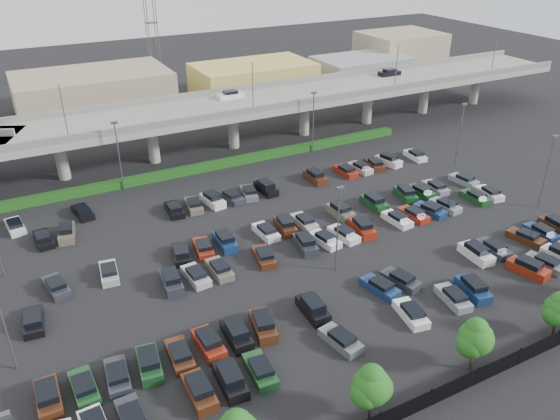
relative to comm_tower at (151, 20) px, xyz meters
name	(u,v)px	position (x,y,z in m)	size (l,w,h in m)	color
ground	(300,237)	(-4.00, -74.00, -15.61)	(280.00, 280.00, 0.00)	black
overpass	(203,113)	(-4.25, -42.00, -8.64)	(150.00, 13.00, 15.80)	gray
hedge	(223,164)	(-4.00, -49.00, -15.06)	(66.00, 1.60, 1.10)	#184213
fence	(467,381)	(-4.05, -102.00, -14.71)	(70.00, 0.10, 2.00)	black
tree_row	(466,343)	(-3.30, -100.53, -12.09)	(65.07, 3.66, 5.94)	#332316
parked_cars	(315,248)	(-4.11, -77.77, -14.99)	(62.97, 41.66, 1.67)	white
light_poles	(262,193)	(-8.12, -72.00, -9.37)	(66.90, 48.38, 10.30)	#4F5055
distant_buildings	(210,82)	(8.38, -12.19, -11.87)	(138.00, 24.00, 9.00)	gray
comm_tower	(151,20)	(0.00, 0.00, 0.00)	(2.40, 2.40, 30.00)	#4F5055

